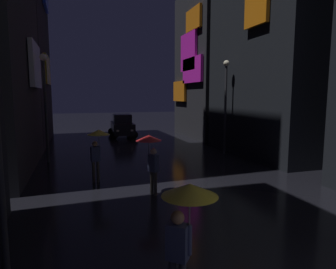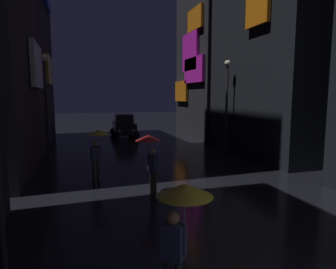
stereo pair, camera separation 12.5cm
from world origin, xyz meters
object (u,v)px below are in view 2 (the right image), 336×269
at_px(pedestrian_far_right_yellow, 98,141).
at_px(streetlamp_left_far, 46,95).
at_px(streetlamp_right_far, 227,96).
at_px(car_distant, 124,126).
at_px(pedestrian_near_crossing_yellow, 181,211).
at_px(pedestrian_foreground_right_red, 150,148).

relative_size(pedestrian_far_right_yellow, streetlamp_left_far, 0.38).
height_order(streetlamp_right_far, streetlamp_left_far, streetlamp_left_far).
distance_m(pedestrian_far_right_yellow, streetlamp_right_far, 8.83).
height_order(pedestrian_far_right_yellow, car_distant, pedestrian_far_right_yellow).
height_order(pedestrian_near_crossing_yellow, streetlamp_left_far, streetlamp_left_far).
relative_size(pedestrian_near_crossing_yellow, streetlamp_right_far, 0.38).
bearing_deg(pedestrian_far_right_yellow, pedestrian_foreground_right_red, -53.54).
relative_size(car_distant, streetlamp_left_far, 0.76).
height_order(car_distant, streetlamp_left_far, streetlamp_left_far).
bearing_deg(streetlamp_right_far, pedestrian_near_crossing_yellow, -120.53).
xyz_separation_m(pedestrian_foreground_right_red, streetlamp_left_far, (-3.89, 6.65, 1.81)).
xyz_separation_m(pedestrian_far_right_yellow, car_distant, (2.95, 12.98, -0.74)).
height_order(pedestrian_foreground_right_red, streetlamp_right_far, streetlamp_right_far).
height_order(car_distant, streetlamp_right_far, streetlamp_right_far).
relative_size(pedestrian_near_crossing_yellow, pedestrian_far_right_yellow, 1.00).
distance_m(car_distant, streetlamp_right_far, 10.61).
xyz_separation_m(pedestrian_near_crossing_yellow, pedestrian_far_right_yellow, (-0.78, 7.95, 0.00)).
xyz_separation_m(pedestrian_far_right_yellow, streetlamp_left_far, (-2.26, 4.45, 1.81)).
xyz_separation_m(pedestrian_foreground_right_red, car_distant, (1.32, 15.18, -0.74)).
xyz_separation_m(car_distant, streetlamp_left_far, (-5.21, -8.53, 2.56)).
bearing_deg(streetlamp_left_far, streetlamp_right_far, -3.38).
height_order(pedestrian_foreground_right_red, car_distant, pedestrian_foreground_right_red).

